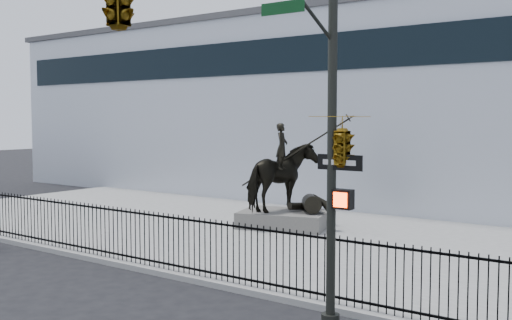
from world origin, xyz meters
The scene contains 7 objects.
ground centered at (0.00, 0.00, 0.00)m, with size 120.00×120.00×0.00m, color black.
plaza centered at (0.00, 7.00, 0.07)m, with size 30.00×12.00×0.15m, color gray.
building centered at (0.00, 20.00, 4.50)m, with size 44.00×14.00×9.00m, color silver.
picket_fence centered at (0.00, 1.25, 0.90)m, with size 22.10×0.10×1.50m.
statue_plinth centered at (0.67, 8.25, 0.44)m, with size 3.12×2.15×0.59m, color #54514D.
equestrian_statue centered at (0.72, 8.27, 1.96)m, with size 3.86×2.97×3.39m.
traffic_signal_right centered at (6.47, -2.00, 4.85)m, with size 2.17×6.86×7.00m.
Camera 1 is at (12.55, -10.01, 4.14)m, focal length 42.00 mm.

